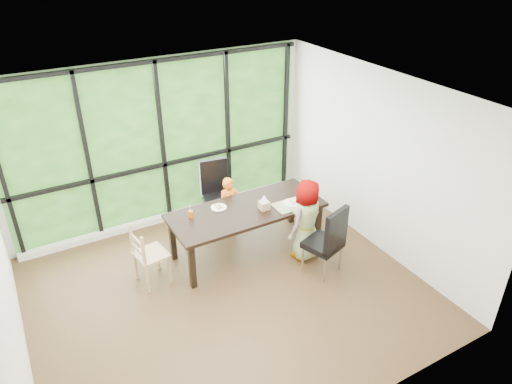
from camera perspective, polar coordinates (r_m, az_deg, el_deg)
ground at (r=6.61m, az=-3.47°, el=-11.82°), size 5.00×5.00×0.00m
back_wall at (r=7.70m, az=-11.31°, el=5.79°), size 5.00×0.00×5.00m
foliage_backdrop at (r=7.68m, az=-11.26°, el=5.74°), size 4.80×0.02×2.65m
window_mullions at (r=7.65m, az=-11.16°, el=5.64°), size 4.80×0.06×2.65m
window_sill at (r=8.21m, az=-10.21°, el=-2.80°), size 4.80×0.12×0.10m
dining_table at (r=7.12m, az=-1.10°, el=-4.60°), size 2.33×1.07×0.75m
chair_window_leather at (r=7.74m, az=-4.62°, el=-0.27°), size 0.52×0.52×1.08m
chair_interior_leather at (r=6.69m, az=8.06°, el=-5.68°), size 0.58×0.58×1.08m
chair_end_beech at (r=6.65m, az=-12.50°, el=-7.33°), size 0.46×0.47×0.90m
child_toddler at (r=7.48m, az=-3.17°, el=-1.77°), size 0.38×0.27×0.98m
child_older at (r=6.91m, az=5.89°, el=-3.39°), size 0.71×0.58×1.26m
placemat at (r=7.01m, az=4.02°, el=-1.61°), size 0.46×0.34×0.01m
plate_far at (r=6.95m, az=-4.50°, el=-1.86°), size 0.23×0.23×0.01m
plate_near at (r=7.06m, az=4.32°, el=-1.32°), size 0.26×0.26×0.02m
orange_cup at (r=6.75m, az=-7.84°, el=-2.66°), size 0.07×0.07×0.10m
green_cup at (r=7.15m, az=6.55°, el=-0.56°), size 0.07×0.07×0.11m
white_mug at (r=7.43m, az=5.70°, el=0.59°), size 0.09×0.09×0.09m
tissue_box at (r=6.88m, az=0.99°, el=-1.60°), size 0.14×0.14×0.12m
crepe_rolls_far at (r=6.94m, az=-4.51°, el=-1.68°), size 0.10×0.12×0.04m
crepe_rolls_near at (r=7.05m, az=4.33°, el=-1.14°), size 0.05×0.12×0.04m
straw_white at (r=6.70m, az=-7.90°, el=-1.99°), size 0.01×0.04×0.20m
straw_pink at (r=7.11m, az=6.59°, el=0.12°), size 0.01×0.04×0.20m
tissue at (r=6.83m, az=1.00°, el=-0.77°), size 0.12×0.12×0.11m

